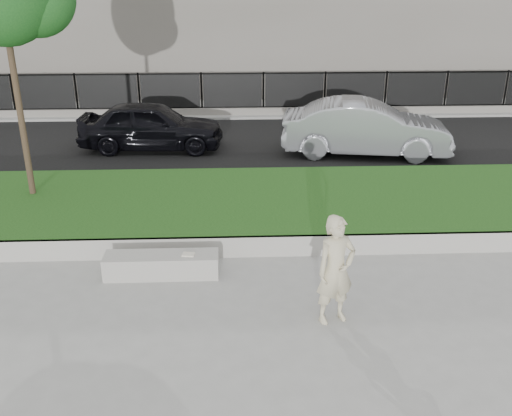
{
  "coord_description": "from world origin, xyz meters",
  "views": [
    {
      "loc": [
        0.46,
        -8.3,
        4.82
      ],
      "look_at": [
        0.87,
        1.2,
        0.9
      ],
      "focal_mm": 40.0,
      "sensor_mm": 36.0,
      "label": 1
    }
  ],
  "objects_px": {
    "car_dark": "(151,125)",
    "stone_bench": "(162,265)",
    "car_silver": "(366,128)",
    "man": "(336,270)",
    "book": "(188,254)"
  },
  "relations": [
    {
      "from": "book",
      "to": "man",
      "type": "bearing_deg",
      "value": -23.31
    },
    {
      "from": "car_silver",
      "to": "car_dark",
      "type": "bearing_deg",
      "value": 91.35
    },
    {
      "from": "car_dark",
      "to": "car_silver",
      "type": "distance_m",
      "value": 6.14
    },
    {
      "from": "car_dark",
      "to": "car_silver",
      "type": "relative_size",
      "value": 0.89
    },
    {
      "from": "stone_bench",
      "to": "man",
      "type": "distance_m",
      "value": 3.15
    },
    {
      "from": "car_dark",
      "to": "man",
      "type": "bearing_deg",
      "value": -154.7
    },
    {
      "from": "car_silver",
      "to": "man",
      "type": "bearing_deg",
      "value": 173.43
    },
    {
      "from": "book",
      "to": "car_silver",
      "type": "distance_m",
      "value": 8.19
    },
    {
      "from": "man",
      "to": "book",
      "type": "height_order",
      "value": "man"
    },
    {
      "from": "man",
      "to": "car_silver",
      "type": "xyz_separation_m",
      "value": [
        2.28,
        8.26,
        -0.03
      ]
    },
    {
      "from": "book",
      "to": "car_dark",
      "type": "distance_m",
      "value": 7.79
    },
    {
      "from": "stone_bench",
      "to": "car_silver",
      "type": "relative_size",
      "value": 0.42
    },
    {
      "from": "car_dark",
      "to": "stone_bench",
      "type": "bearing_deg",
      "value": -169.27
    },
    {
      "from": "stone_bench",
      "to": "car_silver",
      "type": "height_order",
      "value": "car_silver"
    },
    {
      "from": "book",
      "to": "car_dark",
      "type": "relative_size",
      "value": 0.05
    }
  ]
}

